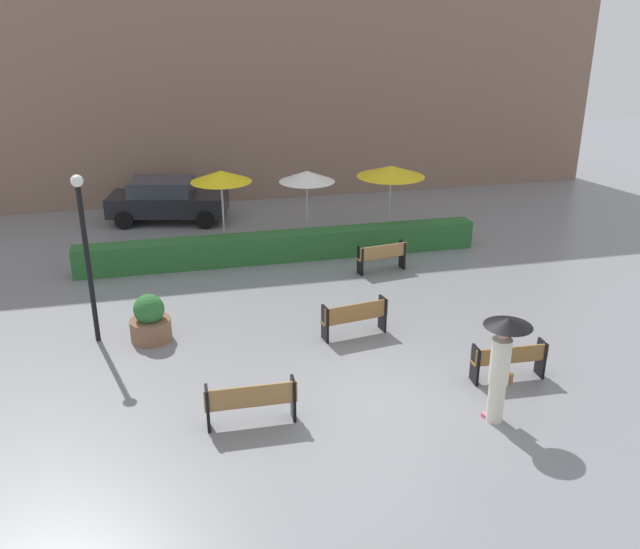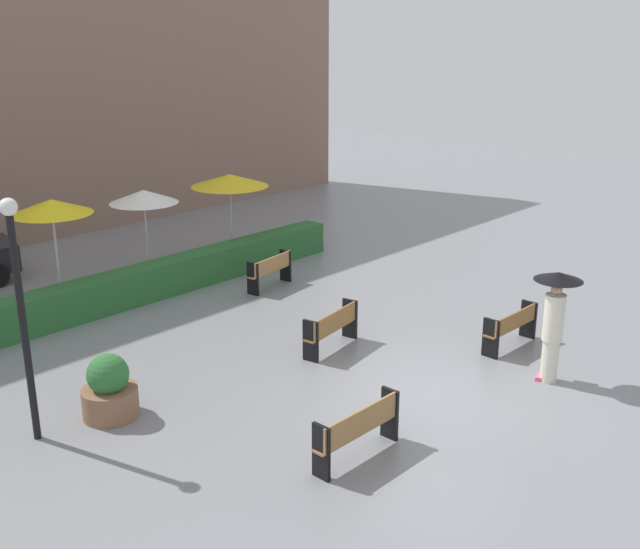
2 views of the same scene
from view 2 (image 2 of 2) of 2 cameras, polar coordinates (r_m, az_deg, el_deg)
name	(u,v)px [view 2 (image 2 of 2)]	position (r m, az deg, el deg)	size (l,w,h in m)	color
ground_plane	(443,393)	(14.39, 9.28, -8.80)	(60.00, 60.00, 0.00)	gray
bench_near_right	(512,326)	(16.46, 14.30, -3.76)	(1.64, 0.42, 0.83)	olive
bench_mid_center	(333,326)	(15.85, 0.96, -3.95)	(1.67, 0.60, 0.88)	olive
bench_near_left	(359,428)	(11.97, 2.97, -11.51)	(1.76, 0.36, 0.89)	#9E7242
bench_back_row	(271,269)	(19.70, -3.75, 0.40)	(1.54, 0.56, 0.86)	#9E7242
pedestrian_with_umbrella	(554,314)	(14.83, 17.29, -2.86)	(0.91, 0.91, 2.16)	silver
planter_pot	(109,390)	(13.68, -15.63, -8.41)	(0.97, 0.97, 1.16)	brown
lamp_post	(20,297)	(12.61, -21.73, -1.61)	(0.28, 0.28, 4.04)	black
patio_umbrella_yellow	(51,207)	(18.97, -19.62, 4.84)	(1.92, 1.92, 2.65)	silver
patio_umbrella_white	(144,197)	(20.68, -13.18, 5.75)	(1.83, 1.83, 2.42)	silver
patio_umbrella_yellow_far	(230,180)	(22.08, -6.85, 7.07)	(2.25, 2.25, 2.51)	silver
hedge_strip	(146,283)	(19.33, -13.01, -0.61)	(12.44, 0.70, 0.87)	#28602D
building_facade	(2,49)	(25.35, -22.92, 15.45)	(28.00, 1.20, 11.88)	#846656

